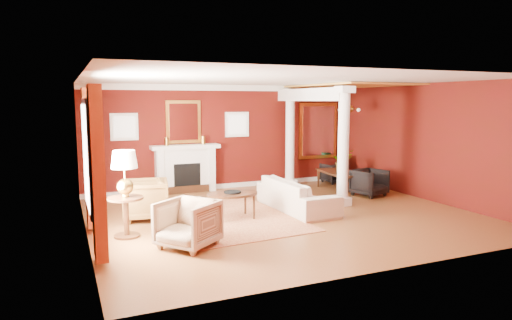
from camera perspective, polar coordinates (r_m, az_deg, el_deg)
name	(u,v)px	position (r m, az deg, el deg)	size (l,w,h in m)	color
ground	(283,215)	(9.97, 3.45, -6.90)	(8.00, 8.00, 0.00)	brown
room_shell	(284,122)	(9.67, 3.54, 4.76)	(8.04, 7.04, 2.92)	#500C0B
fireplace	(186,169)	(12.46, -8.79, -1.06)	(1.85, 0.42, 1.29)	white
overmantel_mirror	(183,122)	(12.48, -9.06, 4.73)	(0.95, 0.07, 1.15)	gold
flank_window_left	(124,127)	(12.21, -16.15, 4.01)	(0.70, 0.07, 0.70)	white
flank_window_right	(237,124)	(12.96, -2.38, 4.47)	(0.70, 0.07, 0.70)	white
left_window	(92,163)	(8.11, -19.81, -0.39)	(0.21, 2.55, 2.60)	white
column_front	(343,145)	(10.83, 10.87, 1.79)	(0.36, 0.36, 2.80)	white
column_back	(290,137)	(13.15, 4.28, 2.87)	(0.36, 0.36, 2.80)	white
header_beam	(310,95)	(12.14, 6.75, 8.10)	(0.30, 3.20, 0.32)	white
amber_ceiling	(350,86)	(12.64, 11.69, 9.11)	(2.30, 3.40, 0.04)	gold
dining_mirror	(318,131)	(14.12, 7.77, 3.63)	(1.30, 0.07, 1.70)	gold
chandelier	(350,109)	(12.70, 11.68, 6.29)	(0.60, 0.62, 0.75)	#AA8635
crown_trim	(229,88)	(12.85, -3.45, 8.99)	(8.00, 0.08, 0.16)	white
base_trim	(229,185)	(13.07, -3.36, -3.20)	(8.00, 0.08, 0.12)	white
rug	(225,218)	(9.72, -3.91, -7.23)	(2.66, 3.54, 0.01)	maroon
sofa	(297,189)	(10.42, 5.13, -3.68)	(2.38, 0.69, 0.93)	beige
armchair_leopard	(145,198)	(9.80, -13.69, -4.59)	(0.89, 0.84, 0.92)	black
armchair_stripe	(188,221)	(7.82, -8.52, -7.61)	(0.87, 0.81, 0.89)	tan
coffee_table	(232,195)	(9.56, -2.96, -4.41)	(1.10, 1.10, 0.55)	black
coffee_book	(229,187)	(9.55, -3.40, -3.42)	(0.17, 0.02, 0.23)	black
side_table	(125,179)	(8.51, -16.07, -2.24)	(0.63, 0.63, 1.59)	black
dining_table	(342,175)	(12.78, 10.67, -1.91)	(1.51, 0.53, 0.84)	black
dining_chair_near	(369,181)	(12.23, 14.00, -2.60)	(0.75, 0.70, 0.77)	black
dining_chair_far	(334,172)	(13.98, 9.72, -1.48)	(0.64, 0.60, 0.66)	black
green_urn	(344,172)	(14.12, 10.91, -1.45)	(0.34, 0.34, 0.82)	#123920
potted_plant	(343,152)	(12.64, 10.78, 1.01)	(0.55, 0.61, 0.48)	#26591E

